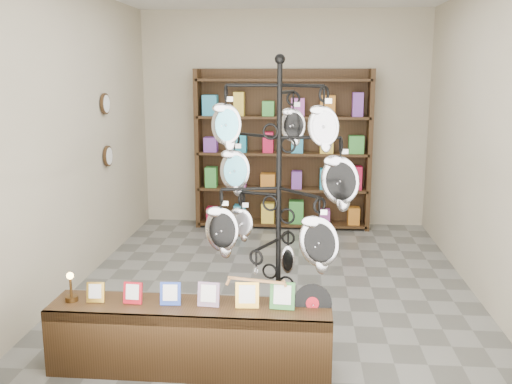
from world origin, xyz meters
TOP-DOWN VIEW (x-y plane):
  - ground at (0.00, 0.00)m, footprint 5.00×5.00m
  - room_envelope at (0.00, 0.00)m, footprint 5.00×5.00m
  - display_tree at (0.11, -1.49)m, footprint 1.21×1.18m
  - front_shelf at (-0.51, -1.77)m, footprint 2.05×0.43m
  - back_shelving at (0.00, 2.30)m, footprint 2.42×0.36m
  - wall_clocks at (-1.97, 0.80)m, footprint 0.03×0.24m

SIDE VIEW (x-z plane):
  - ground at x=0.00m, z-range 0.00..0.00m
  - front_shelf at x=-0.51m, z-range -0.11..0.62m
  - back_shelving at x=0.00m, z-range -0.07..2.13m
  - display_tree at x=0.11m, z-range 0.18..2.45m
  - wall_clocks at x=-1.97m, z-range 1.08..1.92m
  - room_envelope at x=0.00m, z-range -0.65..4.35m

